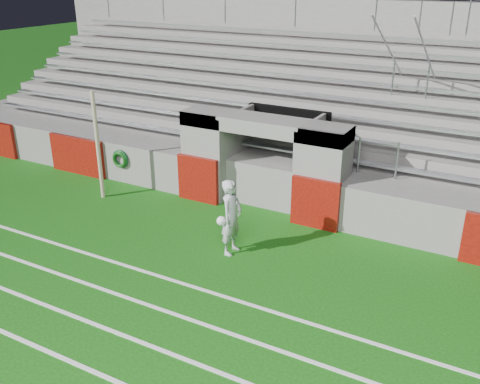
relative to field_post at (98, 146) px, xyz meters
The scene contains 5 objects.
ground 5.07m from the field_post, 22.15° to the right, with size 90.00×90.00×0.00m, color #114E0D.
field_post is the anchor object (origin of this frame).
stadium_structure 7.60m from the field_post, 54.08° to the left, with size 26.00×8.48×5.42m.
goalkeeper_with_ball 5.17m from the field_post, 12.26° to the right, with size 0.48×0.69×1.85m.
hose_coil 1.38m from the field_post, 100.85° to the left, with size 0.59×0.15×0.59m.
Camera 1 is at (6.12, -9.11, 6.35)m, focal length 40.00 mm.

